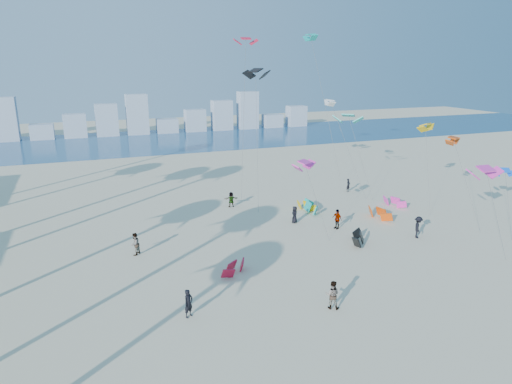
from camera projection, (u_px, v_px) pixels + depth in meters
name	position (u px, v px, depth m)	size (l,w,h in m)	color
ground	(314.00, 366.00, 22.65)	(220.00, 220.00, 0.00)	beige
ocean	(138.00, 142.00, 87.35)	(220.00, 220.00, 0.00)	navy
kitesurfer_near	(189.00, 303.00, 26.86)	(0.64, 0.42, 1.75)	black
kitesurfer_mid	(332.00, 295.00, 27.80)	(0.88, 0.69, 1.82)	gray
kitesurfers_far	(299.00, 218.00, 41.70)	(26.43, 15.86, 1.92)	black
grounded_kites	(339.00, 218.00, 42.97)	(23.47, 13.85, 1.04)	red
flying_kites	(345.00, 100.00, 46.32)	(22.06, 31.77, 18.53)	#EC34B3
distant_skyline	(125.00, 120.00, 95.08)	(85.00, 3.00, 8.40)	#9EADBF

